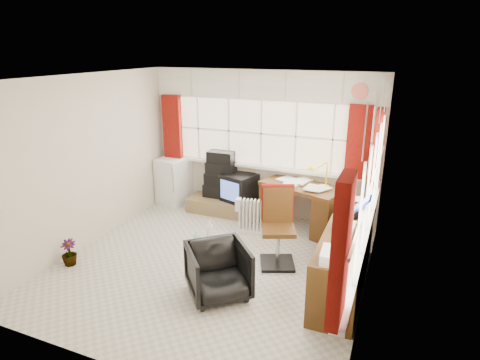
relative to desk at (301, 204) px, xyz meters
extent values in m
plane|color=beige|center=(-0.83, -1.62, -0.42)|extent=(4.00, 4.00, 0.00)
plane|color=beige|center=(-0.83, 0.38, 0.83)|extent=(4.00, 0.00, 4.00)
plane|color=beige|center=(-0.83, -3.62, 0.83)|extent=(4.00, 0.00, 4.00)
plane|color=beige|center=(-2.83, -1.62, 0.83)|extent=(0.00, 4.00, 4.00)
plane|color=beige|center=(1.17, -1.62, 0.83)|extent=(0.00, 4.00, 4.00)
plane|color=white|center=(-0.83, -1.62, 2.08)|extent=(4.00, 4.00, 0.00)
plane|color=beige|center=(-0.83, 0.36, 1.03)|extent=(3.60, 0.00, 3.60)
cube|color=white|center=(-0.83, 0.32, 0.45)|extent=(3.70, 0.12, 0.05)
cube|color=white|center=(-2.03, 0.35, 1.03)|extent=(0.03, 0.02, 1.10)
cube|color=white|center=(-1.43, 0.35, 1.03)|extent=(0.03, 0.02, 1.10)
cube|color=white|center=(-0.83, 0.35, 1.03)|extent=(0.03, 0.02, 1.10)
cube|color=white|center=(-0.23, 0.35, 1.03)|extent=(0.03, 0.02, 1.10)
cube|color=white|center=(0.37, 0.35, 1.03)|extent=(0.03, 0.02, 1.10)
plane|color=beige|center=(1.15, -1.62, 1.03)|extent=(0.00, 3.60, 3.60)
cube|color=white|center=(1.11, -1.62, 0.45)|extent=(0.12, 3.70, 0.05)
cube|color=white|center=(1.14, -2.82, 1.03)|extent=(0.02, 0.03, 1.10)
cube|color=white|center=(1.14, -2.22, 1.03)|extent=(0.02, 0.03, 1.10)
cube|color=white|center=(1.14, -1.62, 1.03)|extent=(0.02, 0.03, 1.10)
cube|color=white|center=(1.14, -1.02, 1.03)|extent=(0.02, 0.03, 1.10)
cube|color=white|center=(1.14, -0.42, 1.03)|extent=(0.02, 0.03, 1.10)
cube|color=maroon|center=(-2.53, 0.28, 1.04)|extent=(0.35, 0.10, 1.15)
cube|color=maroon|center=(0.77, 0.28, 1.04)|extent=(0.35, 0.10, 1.15)
cube|color=maroon|center=(1.07, -0.02, 1.04)|extent=(0.10, 0.35, 1.15)
cube|color=maroon|center=(1.07, -3.32, 1.04)|extent=(0.10, 0.35, 1.15)
cube|color=white|center=(-0.83, 0.34, 1.83)|extent=(3.95, 0.08, 0.48)
cube|color=white|center=(1.13, -1.62, 1.83)|extent=(0.08, 3.95, 0.48)
cube|color=#583614|center=(0.00, 0.00, 0.30)|extent=(1.44, 1.03, 0.06)
cube|color=#583614|center=(-0.47, 0.16, -0.07)|extent=(0.47, 0.65, 0.69)
cube|color=#583614|center=(0.47, -0.16, -0.07)|extent=(0.47, 0.65, 0.69)
cube|color=white|center=(0.00, 0.00, 0.34)|extent=(0.31, 0.36, 0.02)
cube|color=white|center=(0.00, 0.00, 0.35)|extent=(0.31, 0.36, 0.02)
cube|color=white|center=(0.00, 0.00, 0.35)|extent=(0.31, 0.36, 0.02)
cube|color=white|center=(0.00, 0.00, 0.36)|extent=(0.31, 0.36, 0.02)
cube|color=white|center=(0.00, 0.00, 0.36)|extent=(0.31, 0.36, 0.02)
cube|color=white|center=(0.00, 0.00, 0.36)|extent=(0.31, 0.36, 0.02)
cylinder|color=#F6EB0A|center=(0.36, 0.10, 0.34)|extent=(0.09, 0.09, 0.02)
cylinder|color=#F6EB0A|center=(0.36, 0.10, 0.52)|extent=(0.02, 0.02, 0.36)
cone|color=#F6EB0A|center=(0.36, 0.10, 0.66)|extent=(0.15, 0.12, 0.15)
cube|color=black|center=(0.00, -1.27, -0.40)|extent=(0.59, 0.59, 0.04)
cylinder|color=silver|center=(0.00, -1.27, -0.16)|extent=(0.06, 0.06, 0.52)
cube|color=#583614|center=(0.00, -1.27, 0.11)|extent=(0.57, 0.56, 0.06)
cube|color=#583614|center=(-0.08, -1.06, 0.39)|extent=(0.39, 0.20, 0.50)
cube|color=maroon|center=(-0.08, -1.06, 0.41)|extent=(0.43, 0.22, 0.52)
imported|color=black|center=(-0.45, -2.21, -0.10)|extent=(0.98, 0.98, 0.64)
cube|color=white|center=(-0.68, -0.51, -0.38)|extent=(0.41, 0.21, 0.08)
cube|color=white|center=(-0.85, -0.54, -0.09)|extent=(0.04, 0.12, 0.50)
cube|color=white|center=(-0.79, -0.53, -0.09)|extent=(0.04, 0.12, 0.50)
cube|color=white|center=(-0.74, -0.52, -0.09)|extent=(0.04, 0.12, 0.50)
cube|color=white|center=(-0.68, -0.51, -0.09)|extent=(0.04, 0.12, 0.50)
cube|color=white|center=(-0.62, -0.51, -0.09)|extent=(0.04, 0.12, 0.50)
cube|color=white|center=(-0.56, -0.50, -0.09)|extent=(0.04, 0.12, 0.50)
cube|color=white|center=(-0.51, -0.49, -0.09)|extent=(0.04, 0.12, 0.50)
cube|color=#583614|center=(0.90, -1.42, -0.04)|extent=(0.50, 2.00, 0.75)
cube|color=white|center=(0.87, -2.22, 0.38)|extent=(0.24, 0.32, 0.10)
cube|color=white|center=(0.87, -1.42, 0.38)|extent=(0.24, 0.32, 0.10)
cube|color=white|center=(0.87, -0.62, 0.38)|extent=(0.24, 0.32, 0.10)
cube|color=black|center=(1.03, -0.89, 0.39)|extent=(0.29, 0.36, 0.12)
cube|color=olive|center=(-1.38, 0.10, -0.29)|extent=(1.40, 0.50, 0.25)
cube|color=black|center=(-1.17, 0.19, 0.08)|extent=(0.66, 0.63, 0.49)
cube|color=#4664C8|center=(-1.25, -0.05, 0.08)|extent=(0.39, 0.15, 0.33)
cube|color=black|center=(-1.54, 0.28, -0.05)|extent=(0.63, 0.41, 0.23)
cube|color=black|center=(-1.54, 0.28, 0.17)|extent=(0.58, 0.39, 0.22)
cube|color=black|center=(-1.54, 0.28, 0.38)|extent=(0.53, 0.37, 0.21)
cube|color=black|center=(-1.54, 0.28, 0.58)|extent=(0.48, 0.35, 0.20)
cube|color=white|center=(-2.50, 0.18, 0.02)|extent=(0.62, 0.62, 0.88)
cube|color=silver|center=(-2.32, -0.13, 0.15)|extent=(0.02, 0.02, 0.47)
imported|color=white|center=(-1.20, -0.92, -0.26)|extent=(0.15, 0.15, 0.32)
imported|color=#93DCD5|center=(-1.34, -1.09, -0.33)|extent=(0.11, 0.11, 0.18)
imported|color=black|center=(-2.63, -2.35, -0.23)|extent=(0.27, 0.27, 0.37)
camera|label=1|loc=(1.38, -5.96, 2.43)|focal=30.00mm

